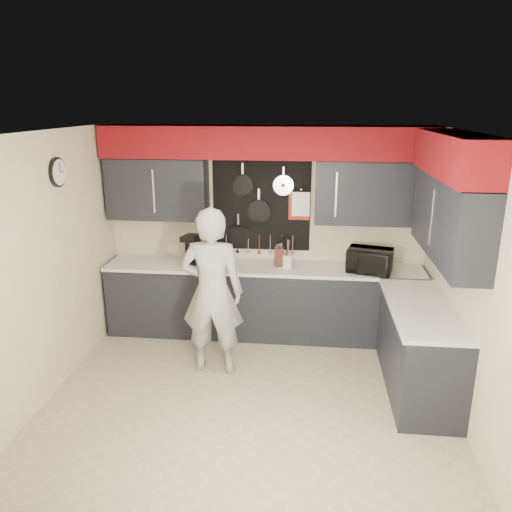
# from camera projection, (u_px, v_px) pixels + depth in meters

# --- Properties ---
(ground) EXTENTS (4.00, 4.00, 0.00)m
(ground) POSITION_uv_depth(u_px,v_px,m) (249.00, 396.00, 5.06)
(ground) COLOR tan
(ground) RESTS_ON ground
(back_wall_assembly) EXTENTS (4.00, 0.36, 2.60)m
(back_wall_assembly) POSITION_uv_depth(u_px,v_px,m) (266.00, 176.00, 5.98)
(back_wall_assembly) COLOR beige
(back_wall_assembly) RESTS_ON ground
(right_wall_assembly) EXTENTS (0.36, 3.50, 2.60)m
(right_wall_assembly) POSITION_uv_depth(u_px,v_px,m) (454.00, 206.00, 4.54)
(right_wall_assembly) COLOR beige
(right_wall_assembly) RESTS_ON ground
(left_wall_assembly) EXTENTS (0.05, 3.50, 2.60)m
(left_wall_assembly) POSITION_uv_depth(u_px,v_px,m) (47.00, 264.00, 4.88)
(left_wall_assembly) COLOR beige
(left_wall_assembly) RESTS_ON ground
(base_cabinets) EXTENTS (3.95, 2.20, 0.92)m
(base_cabinets) POSITION_uv_depth(u_px,v_px,m) (301.00, 312.00, 5.94)
(base_cabinets) COLOR black
(base_cabinets) RESTS_ON ground
(microwave) EXTENTS (0.58, 0.46, 0.28)m
(microwave) POSITION_uv_depth(u_px,v_px,m) (369.00, 261.00, 5.89)
(microwave) COLOR black
(microwave) RESTS_ON base_cabinets
(knife_block) EXTENTS (0.12, 0.12, 0.23)m
(knife_block) POSITION_uv_depth(u_px,v_px,m) (279.00, 257.00, 6.11)
(knife_block) COLOR #3E2013
(knife_block) RESTS_ON base_cabinets
(utensil_crock) EXTENTS (0.12, 0.12, 0.16)m
(utensil_crock) POSITION_uv_depth(u_px,v_px,m) (287.00, 261.00, 6.08)
(utensil_crock) COLOR white
(utensil_crock) RESTS_ON base_cabinets
(coffee_maker) EXTENTS (0.25, 0.28, 0.36)m
(coffee_maker) POSITION_uv_depth(u_px,v_px,m) (192.00, 248.00, 6.23)
(coffee_maker) COLOR black
(coffee_maker) RESTS_ON base_cabinets
(person) EXTENTS (0.67, 0.44, 1.84)m
(person) POSITION_uv_depth(u_px,v_px,m) (212.00, 292.00, 5.30)
(person) COLOR #ABAAA8
(person) RESTS_ON ground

